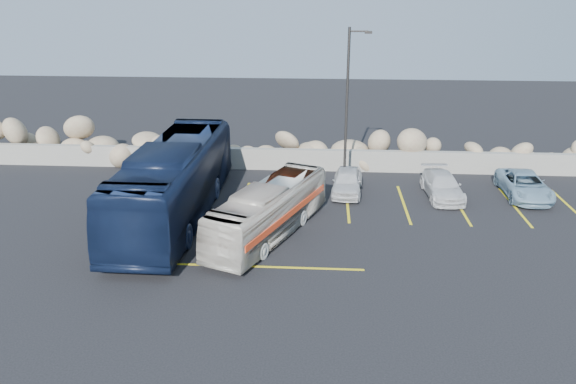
# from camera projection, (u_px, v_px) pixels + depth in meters

# --- Properties ---
(ground) EXTENTS (90.00, 90.00, 0.00)m
(ground) POSITION_uv_depth(u_px,v_px,m) (283.00, 270.00, 20.68)
(ground) COLOR black
(ground) RESTS_ON ground
(seawall) EXTENTS (60.00, 0.40, 1.20)m
(seawall) POSITION_uv_depth(u_px,v_px,m) (299.00, 159.00, 31.70)
(seawall) COLOR gray
(seawall) RESTS_ON ground
(riprap_pile) EXTENTS (54.00, 2.80, 2.60)m
(riprap_pile) POSITION_uv_depth(u_px,v_px,m) (300.00, 142.00, 32.58)
(riprap_pile) COLOR #9E8367
(riprap_pile) RESTS_ON ground
(parking_lines) EXTENTS (18.16, 9.36, 0.01)m
(parking_lines) POSITION_uv_depth(u_px,v_px,m) (393.00, 215.00, 25.60)
(parking_lines) COLOR yellow
(parking_lines) RESTS_ON ground
(lamppost) EXTENTS (1.14, 0.18, 8.00)m
(lamppost) POSITION_uv_depth(u_px,v_px,m) (348.00, 104.00, 27.92)
(lamppost) COLOR #2D2A28
(lamppost) RESTS_ON ground
(vintage_bus) EXTENTS (4.70, 8.07, 2.21)m
(vintage_bus) POSITION_uv_depth(u_px,v_px,m) (269.00, 210.00, 23.21)
(vintage_bus) COLOR beige
(vintage_bus) RESTS_ON ground
(tour_coach) EXTENTS (3.05, 12.30, 3.41)m
(tour_coach) POSITION_uv_depth(u_px,v_px,m) (175.00, 181.00, 24.90)
(tour_coach) COLOR #101A35
(tour_coach) RESTS_ON ground
(car_a) EXTENTS (1.76, 3.71, 1.22)m
(car_a) POSITION_uv_depth(u_px,v_px,m) (347.00, 181.00, 28.13)
(car_a) COLOR silver
(car_a) RESTS_ON ground
(car_c) EXTENTS (1.80, 4.03, 1.15)m
(car_c) POSITION_uv_depth(u_px,v_px,m) (442.00, 186.00, 27.65)
(car_c) COLOR silver
(car_c) RESTS_ON ground
(car_d) EXTENTS (2.03, 4.31, 1.19)m
(car_d) POSITION_uv_depth(u_px,v_px,m) (524.00, 185.00, 27.66)
(car_d) COLOR #85A7BC
(car_d) RESTS_ON ground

